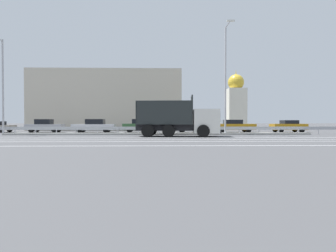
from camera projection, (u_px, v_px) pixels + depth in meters
The scene contains 19 objects.
ground_plane at pixel (158, 136), 23.27m from camera, with size 320.00×320.00×0.00m, color #4C4C4F.
lane_strip_0 at pixel (179, 138), 20.97m from camera, with size 54.05×0.16×0.01m, color silver.
lane_strip_1 at pixel (181, 140), 18.70m from camera, with size 54.05×0.16×0.01m, color silver.
lane_strip_2 at pixel (182, 141), 17.02m from camera, with size 54.05×0.16×0.01m, color silver.
lane_strip_3 at pixel (187, 146), 14.01m from camera, with size 54.05×0.16×0.01m, color silver.
median_island at pixel (159, 134), 25.69m from camera, with size 29.73×1.10×0.18m, color gray.
median_guardrail at pixel (159, 129), 26.53m from camera, with size 54.05×0.09×0.78m.
dump_truck at pixel (187, 122), 22.70m from camera, with size 7.31×3.12×3.51m.
median_road_sign at pixel (197, 121), 25.76m from camera, with size 0.81×0.16×2.45m.
street_lamp_0 at pixel (2, 82), 25.10m from camera, with size 0.71×2.53×9.23m.
street_lamp_1 at pixel (226, 75), 25.47m from camera, with size 0.70×2.31×10.57m.
parked_car_1 at pixel (45, 126), 31.21m from camera, with size 4.26×2.14×1.58m.
parked_car_2 at pixel (94, 126), 30.86m from camera, with size 4.93×2.19×1.58m.
parked_car_3 at pixel (141, 126), 31.48m from camera, with size 4.36×1.88×1.59m.
parked_car_4 at pixel (192, 127), 31.54m from camera, with size 3.94×1.94×1.33m.
parked_car_5 at pixel (234, 126), 31.62m from camera, with size 4.97×2.16×1.51m.
parked_car_6 at pixel (288, 126), 31.48m from camera, with size 3.99×2.04×1.46m.
background_building_0 at pixel (109, 102), 41.00m from camera, with size 22.05×8.46×8.83m, color beige.
church_tower at pixel (236, 102), 53.18m from camera, with size 3.60×3.60×11.74m.
Camera 1 is at (0.30, -23.27, 1.30)m, focal length 28.00 mm.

